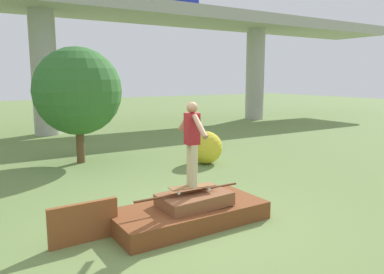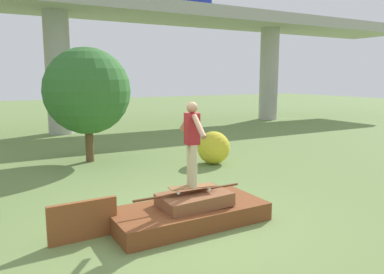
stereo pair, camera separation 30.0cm
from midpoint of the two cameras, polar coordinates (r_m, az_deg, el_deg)
ground_plane at (r=6.73m, az=-1.77°, el=-12.97°), size 80.00×80.00×0.00m
scrap_pile at (r=6.66m, az=-1.64°, el=-11.34°), size 2.72×1.24×0.58m
scrap_plank_loose at (r=6.17m, az=-17.54°, el=-12.36°), size 1.08×0.12×0.63m
skateboard at (r=6.50m, az=-1.33°, el=-7.61°), size 0.83×0.34×0.09m
skater at (r=6.31m, az=-1.36°, el=-0.29°), size 0.25×1.11×1.45m
highway_overpass at (r=18.05m, az=-22.53°, el=16.98°), size 44.00×3.88×6.00m
tree_behind_left at (r=11.50m, az=-17.74°, el=6.66°), size 2.56×2.56×3.41m
bush_yellow_flowering at (r=11.02m, az=1.37°, el=-1.61°), size 0.96×0.96×0.96m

